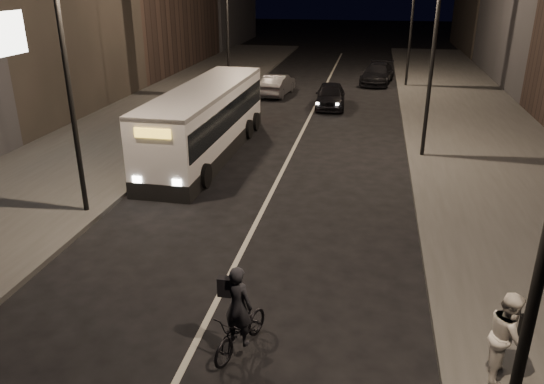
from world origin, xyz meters
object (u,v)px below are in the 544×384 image
at_px(streetlight_right_mid, 429,28).
at_px(cyclist_on_bicycle, 240,323).
at_px(streetlight_right_near, 542,149).
at_px(car_far, 377,74).
at_px(streetlight_left_near, 71,46).
at_px(city_bus, 206,118).
at_px(car_mid, 277,85).
at_px(streetlight_left_far, 231,10).
at_px(car_near, 330,95).
at_px(pedestrian_woman, 508,336).
at_px(streetlight_right_far, 409,7).

height_order(streetlight_right_mid, cyclist_on_bicycle, streetlight_right_mid).
relative_size(streetlight_right_near, streetlight_right_mid, 1.00).
distance_m(cyclist_on_bicycle, car_far, 30.93).
bearing_deg(streetlight_left_near, streetlight_right_near, -36.88).
height_order(city_bus, car_far, city_bus).
height_order(streetlight_right_near, car_far, streetlight_right_near).
relative_size(streetlight_right_mid, car_mid, 1.95).
xyz_separation_m(streetlight_right_mid, streetlight_left_far, (-10.66, 10.00, 0.00)).
bearing_deg(car_near, streetlight_left_far, 166.39).
distance_m(streetlight_left_near, cyclist_on_bicycle, 9.75).
height_order(streetlight_left_far, city_bus, streetlight_left_far).
bearing_deg(pedestrian_woman, streetlight_right_far, 8.09).
distance_m(streetlight_right_mid, pedestrian_woman, 14.36).
xyz_separation_m(streetlight_left_near, pedestrian_woman, (11.44, -5.69, -4.29)).
height_order(streetlight_left_near, pedestrian_woman, streetlight_left_near).
bearing_deg(streetlight_left_near, cyclist_on_bicycle, -42.11).
bearing_deg(city_bus, streetlight_left_far, 99.76).
height_order(cyclist_on_bicycle, car_near, cyclist_on_bicycle).
bearing_deg(streetlight_right_mid, car_far, 95.79).
bearing_deg(car_mid, streetlight_left_far, 39.01).
distance_m(streetlight_right_near, car_far, 33.45).
xyz_separation_m(streetlight_left_near, streetlight_left_far, (0.00, 18.00, 0.00)).
relative_size(streetlight_right_near, streetlight_right_far, 1.00).
distance_m(streetlight_right_near, streetlight_left_near, 13.33).
bearing_deg(streetlight_right_far, streetlight_right_near, -90.00).
relative_size(streetlight_left_far, car_far, 1.65).
bearing_deg(streetlight_left_far, city_bus, -81.16).
distance_m(car_near, car_mid, 4.67).
bearing_deg(pedestrian_woman, streetlight_left_near, 70.16).
relative_size(city_bus, pedestrian_woman, 6.04).
bearing_deg(city_bus, car_far, 69.35).
relative_size(streetlight_right_far, car_far, 1.65).
bearing_deg(car_far, pedestrian_woman, -77.52).
bearing_deg(car_mid, car_near, 147.74).
distance_m(streetlight_right_mid, city_bus, 9.76).
bearing_deg(streetlight_right_near, pedestrian_woman, 71.53).
relative_size(streetlight_right_near, pedestrian_woman, 4.47).
bearing_deg(car_near, pedestrian_woman, -80.16).
xyz_separation_m(streetlight_left_near, car_far, (8.93, 25.08, -4.65)).
bearing_deg(streetlight_right_near, streetlight_left_near, 143.12).
distance_m(streetlight_right_far, car_far, 5.08).
xyz_separation_m(streetlight_right_near, streetlight_right_far, (0.00, 32.00, 0.00)).
xyz_separation_m(city_bus, car_near, (4.50, 9.99, -0.89)).
xyz_separation_m(streetlight_right_mid, car_mid, (-8.14, 11.69, -4.67)).
height_order(streetlight_right_far, car_far, streetlight_right_far).
relative_size(streetlight_right_far, streetlight_left_far, 1.00).
xyz_separation_m(streetlight_right_far, streetlight_left_near, (-10.66, -24.00, 0.00)).
height_order(streetlight_right_far, car_mid, streetlight_right_far).
bearing_deg(streetlight_left_near, pedestrian_woman, -26.44).
relative_size(streetlight_right_far, city_bus, 0.74).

